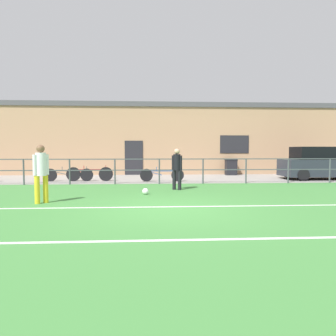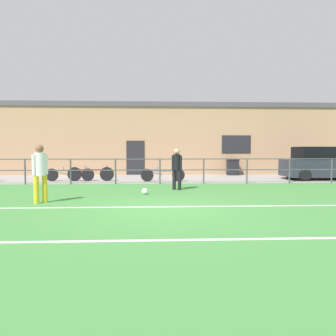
{
  "view_description": "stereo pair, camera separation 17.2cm",
  "coord_description": "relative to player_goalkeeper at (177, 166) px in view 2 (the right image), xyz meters",
  "views": [
    {
      "loc": [
        -0.45,
        -8.04,
        1.55
      ],
      "look_at": [
        0.29,
        4.2,
        0.83
      ],
      "focal_mm": 33.22,
      "sensor_mm": 36.0,
      "label": 1
    },
    {
      "loc": [
        -0.28,
        -8.05,
        1.55
      ],
      "look_at": [
        0.29,
        4.2,
        0.83
      ],
      "focal_mm": 33.22,
      "sensor_mm": 36.0,
      "label": 2
    }
  ],
  "objects": [
    {
      "name": "ground",
      "position": [
        -0.61,
        -3.88,
        -0.92
      ],
      "size": [
        60.0,
        44.0,
        0.04
      ],
      "primitive_type": "cube",
      "color": "#42843D"
    },
    {
      "name": "field_line_touchline",
      "position": [
        -0.61,
        -3.58,
        -0.9
      ],
      "size": [
        36.0,
        0.11,
        0.0
      ],
      "primitive_type": "cube",
      "color": "white",
      "rests_on": "ground"
    },
    {
      "name": "field_line_hash",
      "position": [
        -0.61,
        -6.7,
        -0.9
      ],
      "size": [
        36.0,
        0.11,
        0.0
      ],
      "primitive_type": "cube",
      "color": "white",
      "rests_on": "ground"
    },
    {
      "name": "pavement_strip",
      "position": [
        -0.61,
        4.62,
        -0.89
      ],
      "size": [
        48.0,
        5.0,
        0.02
      ],
      "primitive_type": "cube",
      "color": "gray",
      "rests_on": "ground"
    },
    {
      "name": "perimeter_fence",
      "position": [
        -0.61,
        2.12,
        -0.16
      ],
      "size": [
        36.07,
        0.07,
        1.15
      ],
      "color": "#474C51",
      "rests_on": "ground"
    },
    {
      "name": "clubhouse_facade",
      "position": [
        -0.61,
        8.32,
        1.34
      ],
      "size": [
        28.0,
        2.56,
        4.47
      ],
      "color": "tan",
      "rests_on": "ground"
    },
    {
      "name": "player_goalkeeper",
      "position": [
        0.0,
        0.0,
        0.0
      ],
      "size": [
        0.38,
        0.28,
        1.59
      ],
      "rotation": [
        0.0,
        0.0,
        5.72
      ],
      "color": "black",
      "rests_on": "ground"
    },
    {
      "name": "player_striker",
      "position": [
        -4.18,
        -2.79,
        0.06
      ],
      "size": [
        0.37,
        0.35,
        1.69
      ],
      "rotation": [
        0.0,
        0.0,
        3.9
      ],
      "color": "gold",
      "rests_on": "ground"
    },
    {
      "name": "soccer_ball_match",
      "position": [
        -1.2,
        -1.2,
        -0.8
      ],
      "size": [
        0.22,
        0.22,
        0.22
      ],
      "primitive_type": "sphere",
      "color": "white",
      "rests_on": "ground"
    },
    {
      "name": "parked_car_red",
      "position": [
        7.8,
        3.69,
        -0.09
      ],
      "size": [
        4.02,
        1.81,
        1.68
      ],
      "color": "#282D38",
      "rests_on": "pavement_strip"
    },
    {
      "name": "bicycle_parked_0",
      "position": [
        -4.97,
        3.32,
        -0.56
      ],
      "size": [
        2.35,
        0.04,
        0.72
      ],
      "color": "black",
      "rests_on": "pavement_strip"
    },
    {
      "name": "bicycle_parked_1",
      "position": [
        -0.46,
        3.01,
        -0.56
      ],
      "size": [
        2.12,
        0.04,
        0.72
      ],
      "color": "black",
      "rests_on": "pavement_strip"
    },
    {
      "name": "bicycle_parked_4",
      "position": [
        -3.96,
        3.32,
        -0.53
      ],
      "size": [
        2.25,
        0.04,
        0.78
      ],
      "color": "black",
      "rests_on": "pavement_strip"
    },
    {
      "name": "trash_bin_0",
      "position": [
        3.88,
        6.6,
        -0.4
      ],
      "size": [
        0.68,
        0.58,
        0.96
      ],
      "color": "black",
      "rests_on": "pavement_strip"
    }
  ]
}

